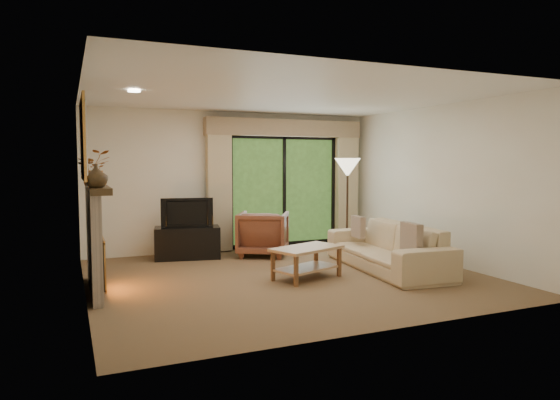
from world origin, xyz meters
name	(u,v)px	position (x,y,z in m)	size (l,w,h in m)	color
floor	(288,277)	(0.00, 0.00, 0.00)	(5.50, 5.50, 0.00)	brown
ceiling	(288,96)	(0.00, 0.00, 2.60)	(5.50, 5.50, 0.00)	white
wall_back	(234,181)	(0.00, 2.50, 1.30)	(5.00, 5.00, 0.00)	white
wall_front	(393,200)	(0.00, -2.50, 1.30)	(5.00, 5.00, 0.00)	white
wall_left	(83,192)	(-2.75, 0.00, 1.30)	(5.00, 5.00, 0.00)	white
wall_right	(440,184)	(2.75, 0.00, 1.30)	(5.00, 5.00, 0.00)	white
fireplace	(94,239)	(-2.63, 0.20, 0.69)	(0.24, 1.70, 1.37)	gray
mirror	(84,139)	(-2.71, 0.20, 1.95)	(0.07, 1.45, 1.02)	#C98E44
sliding_door	(284,191)	(1.00, 2.45, 1.10)	(2.26, 0.10, 2.16)	black
curtain_left	(219,187)	(-0.35, 2.34, 1.20)	(0.45, 0.18, 2.35)	tan
curtain_right	(346,185)	(2.35, 2.34, 1.20)	(0.45, 0.18, 2.35)	tan
cornice	(286,128)	(1.00, 2.36, 2.32)	(3.20, 0.24, 0.32)	#9C8263
media_console	(187,243)	(-1.04, 1.95, 0.28)	(1.10, 0.50, 0.55)	black
tv	(187,212)	(-1.04, 1.95, 0.80)	(0.88, 0.11, 0.51)	black
armchair	(263,234)	(0.26, 1.68, 0.40)	(0.84, 0.87, 0.79)	brown
sofa	(387,247)	(1.61, -0.15, 0.35)	(2.43, 0.95, 0.71)	tan
pillow_near	(411,238)	(1.53, -0.85, 0.60)	(0.11, 0.42, 0.42)	brown
pillow_far	(358,227)	(1.53, 0.55, 0.59)	(0.09, 0.36, 0.36)	brown
coffee_table	(307,263)	(0.20, -0.20, 0.23)	(1.02, 0.56, 0.46)	tan
floor_lamp	(347,206)	(1.71, 1.22, 0.87)	(0.47, 0.47, 1.73)	#FEF6CC
vase	(96,176)	(-2.61, -0.40, 1.51)	(0.26, 0.26, 0.28)	#3A2A18
branches	(93,168)	(-2.61, 0.20, 1.59)	(0.40, 0.35, 0.45)	#9C541B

